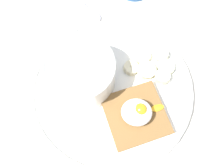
# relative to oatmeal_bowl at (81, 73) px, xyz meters

# --- Properties ---
(ground_plane) EXTENTS (1.20, 1.20, 0.02)m
(ground_plane) POSITION_rel_oatmeal_bowl_xyz_m (-0.06, 0.01, -0.06)
(ground_plane) COLOR beige
(ground_plane) RESTS_ON ground
(plate) EXTENTS (0.31, 0.31, 0.02)m
(plate) POSITION_rel_oatmeal_bowl_xyz_m (-0.06, 0.01, -0.04)
(plate) COLOR white
(plate) RESTS_ON ground_plane
(oatmeal_bowl) EXTENTS (0.12, 0.12, 0.07)m
(oatmeal_bowl) POSITION_rel_oatmeal_bowl_xyz_m (0.00, 0.00, 0.00)
(oatmeal_bowl) COLOR white
(oatmeal_bowl) RESTS_ON plate
(toast_slice) EXTENTS (0.14, 0.14, 0.02)m
(toast_slice) POSITION_rel_oatmeal_bowl_xyz_m (-0.10, 0.06, -0.03)
(toast_slice) COLOR brown
(toast_slice) RESTS_ON plate
(poached_egg) EXTENTS (0.08, 0.05, 0.03)m
(poached_egg) POSITION_rel_oatmeal_bowl_xyz_m (-0.11, 0.06, -0.01)
(poached_egg) COLOR white
(poached_egg) RESTS_ON toast_slice
(banana_slice_front) EXTENTS (0.05, 0.05, 0.02)m
(banana_slice_front) POSITION_rel_oatmeal_bowl_xyz_m (-0.12, -0.03, -0.03)
(banana_slice_front) COLOR beige
(banana_slice_front) RESTS_ON plate
(banana_slice_left) EXTENTS (0.04, 0.04, 0.02)m
(banana_slice_left) POSITION_rel_oatmeal_bowl_xyz_m (-0.15, -0.02, -0.03)
(banana_slice_left) COLOR beige
(banana_slice_left) RESTS_ON plate
(banana_slice_back) EXTENTS (0.04, 0.05, 0.01)m
(banana_slice_back) POSITION_rel_oatmeal_bowl_xyz_m (-0.11, -0.06, -0.03)
(banana_slice_back) COLOR beige
(banana_slice_back) RESTS_ON plate
(banana_slice_right) EXTENTS (0.03, 0.03, 0.02)m
(banana_slice_right) POSITION_rel_oatmeal_bowl_xyz_m (-0.09, -0.04, -0.03)
(banana_slice_right) COLOR beige
(banana_slice_right) RESTS_ON plate
(banana_slice_inner) EXTENTS (0.04, 0.04, 0.02)m
(banana_slice_inner) POSITION_rel_oatmeal_bowl_xyz_m (-0.14, -0.07, -0.03)
(banana_slice_inner) COLOR beige
(banana_slice_inner) RESTS_ON plate
(banana_slice_outer) EXTENTS (0.04, 0.04, 0.01)m
(banana_slice_outer) POSITION_rel_oatmeal_bowl_xyz_m (-0.16, -0.05, -0.03)
(banana_slice_outer) COLOR beige
(banana_slice_outer) RESTS_ON plate
(spoon) EXTENTS (0.09, 0.08, 0.01)m
(spoon) POSITION_rel_oatmeal_bowl_xyz_m (0.02, -0.17, -0.04)
(spoon) COLOR silver
(spoon) RESTS_ON ground_plane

